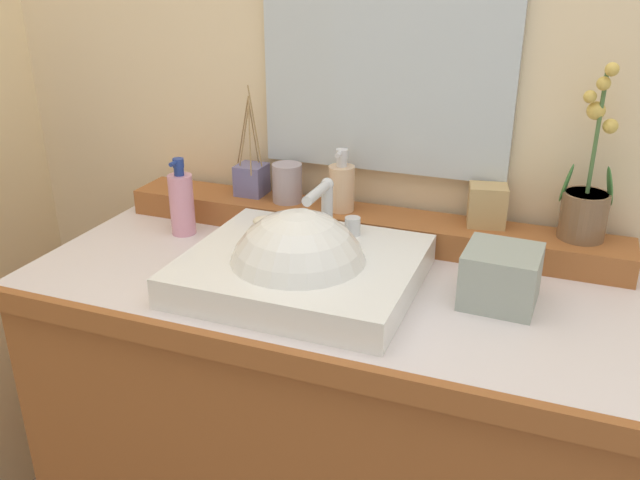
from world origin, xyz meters
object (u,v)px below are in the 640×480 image
soap_dispenser (341,186)px  trinket_box (487,205)px  potted_plant (586,200)px  sink_basin (300,275)px  tumbler_cup (287,183)px  tissue_box (501,276)px  lotion_bottle (182,203)px  reed_diffuser (252,178)px  soap_bar (269,222)px

soap_dispenser → trinket_box: size_ratio=1.60×
potted_plant → trinket_box: size_ratio=4.01×
sink_basin → tumbler_cup: size_ratio=4.87×
soap_dispenser → tissue_box: bearing=-28.0°
potted_plant → sink_basin: bearing=-148.8°
sink_basin → trinket_box: (0.30, 0.30, 0.08)m
tissue_box → lotion_bottle: bearing=173.8°
sink_basin → lotion_bottle: lotion_bottle is taller
potted_plant → trinket_box: (-0.19, 0.00, -0.04)m
reed_diffuser → trinket_box: size_ratio=2.96×
reed_diffuser → trinket_box: bearing=0.0°
sink_basin → soap_dispenser: soap_dispenser is taller
tissue_box → soap_dispenser: bearing=152.0°
soap_dispenser → lotion_bottle: (-0.33, -0.12, -0.04)m
soap_bar → lotion_bottle: size_ratio=0.40×
soap_dispenser → lotion_bottle: soap_dispenser is taller
reed_diffuser → tumbler_cup: bearing=-9.0°
tumbler_cup → reed_diffuser: bearing=171.0°
potted_plant → soap_bar: bearing=-163.6°
sink_basin → lotion_bottle: (-0.35, 0.15, 0.05)m
soap_dispenser → reed_diffuser: size_ratio=0.54×
sink_basin → soap_bar: (-0.12, 0.12, 0.05)m
potted_plant → tumbler_cup: bearing=-178.7°
soap_dispenser → trinket_box: (0.31, 0.03, -0.01)m
soap_dispenser → tissue_box: size_ratio=1.07×
trinket_box → lotion_bottle: (-0.65, -0.15, -0.03)m
soap_bar → lotion_bottle: 0.23m
soap_bar → tissue_box: tissue_box is taller
trinket_box → potted_plant: bearing=-11.7°
potted_plant → tissue_box: size_ratio=2.68×
sink_basin → lotion_bottle: size_ratio=2.46×
soap_bar → trinket_box: trinket_box is taller
sink_basin → tissue_box: sink_basin is taller
reed_diffuser → tissue_box: (0.61, -0.22, -0.05)m
lotion_bottle → reed_diffuser: bearing=55.7°
sink_basin → potted_plant: bearing=31.2°
sink_basin → trinket_box: bearing=44.8°
trinket_box → lotion_bottle: bearing=-178.5°
potted_plant → tissue_box: (-0.13, -0.22, -0.09)m
sink_basin → trinket_box: sink_basin is taller
soap_bar → tumbler_cup: bearing=100.2°
tumbler_cup → tissue_box: 0.55m
soap_dispenser → sink_basin: bearing=-87.1°
soap_bar → reed_diffuser: size_ratio=0.27×
potted_plant → lotion_bottle: 0.85m
potted_plant → soap_dispenser: (-0.50, -0.02, -0.02)m
potted_plant → soap_dispenser: bearing=-177.2°
tumbler_cup → reed_diffuser: (-0.10, 0.02, -0.01)m
soap_bar → lotion_bottle: (-0.23, 0.03, 0.00)m
potted_plant → tumbler_cup: 0.64m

